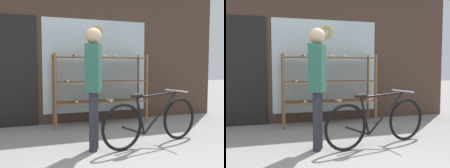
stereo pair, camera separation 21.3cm
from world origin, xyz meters
TOP-DOWN VIEW (x-y plane):
  - storefront_facade at (-0.04, 2.70)m, footprint 6.07×0.13m
  - display_case at (0.20, 2.32)m, footprint 1.84×0.47m
  - bicycle at (0.56, 0.84)m, footprint 1.69×0.54m
  - pedestrian at (-0.31, 0.88)m, footprint 0.29×0.37m

SIDE VIEW (x-z plane):
  - bicycle at x=0.56m, z-range -0.04..0.74m
  - display_case at x=0.20m, z-range 0.15..1.54m
  - pedestrian at x=-0.31m, z-range 0.15..1.81m
  - storefront_facade at x=-0.04m, z-range -0.03..3.02m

